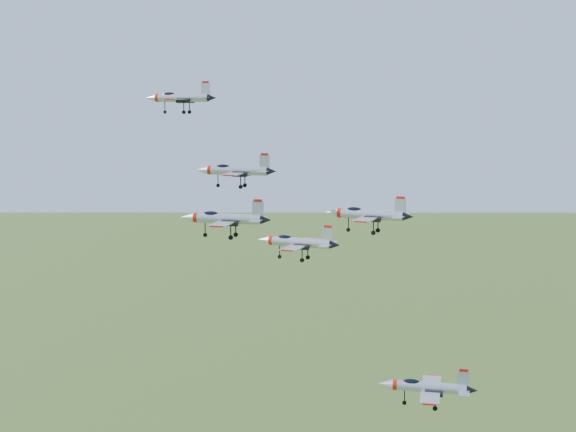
% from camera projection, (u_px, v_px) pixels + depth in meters
% --- Properties ---
extents(jet_lead, '(12.59, 10.52, 3.37)m').
position_uv_depth(jet_lead, '(180.00, 98.00, 130.98)').
color(jet_lead, '#A9AEB6').
extents(jet_left_high, '(12.40, 10.46, 3.34)m').
position_uv_depth(jet_left_high, '(235.00, 170.00, 119.46)').
color(jet_left_high, '#A9AEB6').
extents(jet_right_high, '(10.77, 9.08, 2.90)m').
position_uv_depth(jet_right_high, '(224.00, 218.00, 91.16)').
color(jet_right_high, '#A9AEB6').
extents(jet_left_low, '(13.10, 10.82, 3.50)m').
position_uv_depth(jet_left_low, '(367.00, 214.00, 113.83)').
color(jet_left_low, '#A9AEB6').
extents(jet_right_low, '(11.17, 9.22, 2.99)m').
position_uv_depth(jet_right_low, '(297.00, 242.00, 100.76)').
color(jet_right_low, '#A9AEB6').
extents(jet_trail, '(13.02, 11.01, 3.51)m').
position_uv_depth(jet_trail, '(426.00, 387.00, 106.18)').
color(jet_trail, '#A9AEB6').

